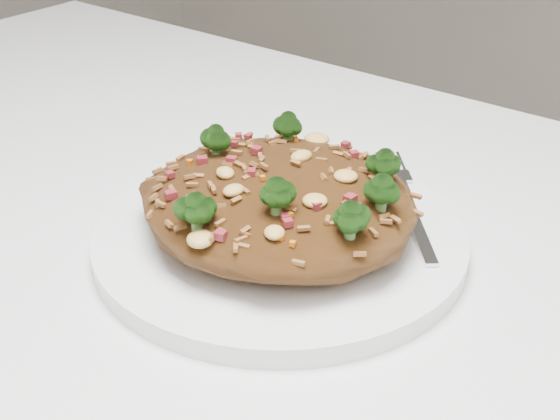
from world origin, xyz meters
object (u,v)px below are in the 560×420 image
Objects in this scene: dining_table at (190,389)px; fork at (409,207)px; fried_rice at (281,191)px; plate at (280,238)px.

fork is at bearing 62.07° from dining_table.
fried_rice is 0.10m from fork.
fork is at bearing 55.11° from fried_rice.
fried_rice is at bearing 70.84° from dining_table.
dining_table is 0.15m from fried_rice.
plate is at bearing -76.61° from fork.
plate is 1.33× the size of fried_rice.
dining_table is at bearing -69.24° from fork.
fried_rice is 1.42× the size of fork.
fork is (0.05, 0.08, 0.01)m from plate.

